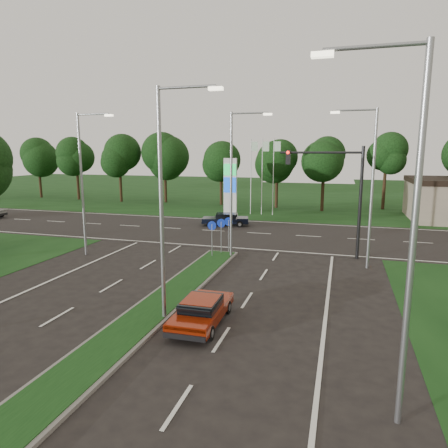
# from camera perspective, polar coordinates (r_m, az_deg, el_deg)

# --- Properties ---
(ground) EXTENTS (160.00, 160.00, 0.00)m
(ground) POSITION_cam_1_polar(r_m,az_deg,el_deg) (12.61, -24.70, -22.54)
(ground) COLOR black
(ground) RESTS_ON ground
(verge_far) EXTENTS (160.00, 50.00, 0.02)m
(verge_far) POSITION_cam_1_polar(r_m,az_deg,el_deg) (63.55, 9.76, 4.12)
(verge_far) COLOR #123411
(verge_far) RESTS_ON ground
(cross_road) EXTENTS (160.00, 12.00, 0.02)m
(cross_road) POSITION_cam_1_polar(r_m,az_deg,el_deg) (33.29, 3.36, -1.26)
(cross_road) COLOR black
(cross_road) RESTS_ON ground
(median_kerb) EXTENTS (2.00, 26.00, 0.12)m
(median_kerb) POSITION_cam_1_polar(r_m,az_deg,el_deg) (15.37, -14.58, -15.43)
(median_kerb) COLOR slate
(median_kerb) RESTS_ON ground
(streetlight_median_near) EXTENTS (2.53, 0.22, 9.00)m
(streetlight_median_near) POSITION_cam_1_polar(r_m,az_deg,el_deg) (15.26, -8.32, 4.28)
(streetlight_median_near) COLOR gray
(streetlight_median_near) RESTS_ON ground
(streetlight_median_far) EXTENTS (2.53, 0.22, 9.00)m
(streetlight_median_far) POSITION_cam_1_polar(r_m,az_deg,el_deg) (24.66, 1.49, 6.63)
(streetlight_median_far) COLOR gray
(streetlight_median_far) RESTS_ON ground
(streetlight_left_far) EXTENTS (2.53, 0.22, 9.00)m
(streetlight_left_far) POSITION_cam_1_polar(r_m,az_deg,el_deg) (26.87, -19.35, 6.36)
(streetlight_left_far) COLOR gray
(streetlight_left_far) RESTS_ON ground
(streetlight_right_far) EXTENTS (2.53, 0.22, 9.00)m
(streetlight_right_far) POSITION_cam_1_polar(r_m,az_deg,el_deg) (23.87, 19.99, 5.90)
(streetlight_right_far) COLOR gray
(streetlight_right_far) RESTS_ON ground
(streetlight_right_near) EXTENTS (2.53, 0.22, 9.00)m
(streetlight_right_near) POSITION_cam_1_polar(r_m,az_deg,el_deg) (10.00, 24.46, 0.35)
(streetlight_right_near) COLOR gray
(streetlight_right_near) RESTS_ON ground
(traffic_signal) EXTENTS (5.10, 0.42, 7.00)m
(traffic_signal) POSITION_cam_1_polar(r_m,az_deg,el_deg) (25.85, 16.11, 5.46)
(traffic_signal) COLOR black
(traffic_signal) RESTS_ON ground
(median_signs) EXTENTS (1.16, 1.76, 2.38)m
(median_signs) POSITION_cam_1_polar(r_m,az_deg,el_deg) (25.75, -0.47, -0.76)
(median_signs) COLOR gray
(median_signs) RESTS_ON ground
(gas_pylon) EXTENTS (5.80, 1.26, 8.00)m
(gas_pylon) POSITION_cam_1_polar(r_m,az_deg,el_deg) (42.46, 1.20, 5.61)
(gas_pylon) COLOR silver
(gas_pylon) RESTS_ON ground
(treeline_far) EXTENTS (6.00, 6.00, 9.90)m
(treeline_far) POSITION_cam_1_polar(r_m,az_deg,el_deg) (48.26, 7.96, 10.40)
(treeline_far) COLOR black
(treeline_far) RESTS_ON ground
(red_sedan) EXTENTS (1.68, 3.92, 1.07)m
(red_sedan) POSITION_cam_1_polar(r_m,az_deg,el_deg) (15.89, -3.20, -12.20)
(red_sedan) COLOR maroon
(red_sedan) RESTS_ON ground
(navy_sedan) EXTENTS (4.42, 2.60, 1.14)m
(navy_sedan) POSITION_cam_1_polar(r_m,az_deg,el_deg) (36.29, 0.23, 0.71)
(navy_sedan) COLOR black
(navy_sedan) RESTS_ON ground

